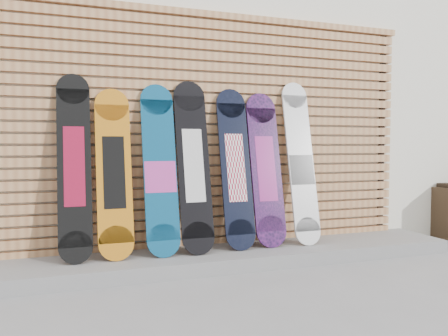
{
  "coord_description": "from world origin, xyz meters",
  "views": [
    {
      "loc": [
        -1.31,
        -2.96,
        1.06
      ],
      "look_at": [
        -0.03,
        0.75,
        0.85
      ],
      "focal_mm": 35.0,
      "sensor_mm": 36.0,
      "label": 1
    }
  ],
  "objects_px": {
    "snowboard_0": "(74,166)",
    "snowboard_2": "(160,170)",
    "snowboard_4": "(235,168)",
    "snowboard_6": "(301,163)",
    "snowboard_5": "(266,169)",
    "snowboard_1": "(114,172)",
    "snowboard_3": "(194,165)"
  },
  "relations": [
    {
      "from": "snowboard_4",
      "to": "snowboard_6",
      "type": "distance_m",
      "value": 0.67
    },
    {
      "from": "snowboard_1",
      "to": "snowboard_4",
      "type": "xyz_separation_m",
      "value": [
        1.08,
        -0.0,
        0.02
      ]
    },
    {
      "from": "snowboard_0",
      "to": "snowboard_1",
      "type": "distance_m",
      "value": 0.32
    },
    {
      "from": "snowboard_1",
      "to": "snowboard_5",
      "type": "bearing_deg",
      "value": 0.19
    },
    {
      "from": "snowboard_2",
      "to": "snowboard_4",
      "type": "xyz_separation_m",
      "value": [
        0.7,
        0.01,
        0.0
      ]
    },
    {
      "from": "snowboard_4",
      "to": "snowboard_2",
      "type": "bearing_deg",
      "value": -179.03
    },
    {
      "from": "snowboard_0",
      "to": "snowboard_2",
      "type": "relative_size",
      "value": 1.04
    },
    {
      "from": "snowboard_4",
      "to": "snowboard_6",
      "type": "relative_size",
      "value": 0.94
    },
    {
      "from": "snowboard_3",
      "to": "snowboard_5",
      "type": "xyz_separation_m",
      "value": [
        0.71,
        0.02,
        -0.04
      ]
    },
    {
      "from": "snowboard_0",
      "to": "snowboard_6",
      "type": "height_order",
      "value": "snowboard_6"
    },
    {
      "from": "snowboard_4",
      "to": "snowboard_6",
      "type": "bearing_deg",
      "value": -0.96
    },
    {
      "from": "snowboard_2",
      "to": "snowboard_3",
      "type": "height_order",
      "value": "snowboard_3"
    },
    {
      "from": "snowboard_3",
      "to": "snowboard_5",
      "type": "height_order",
      "value": "snowboard_3"
    },
    {
      "from": "snowboard_2",
      "to": "snowboard_5",
      "type": "distance_m",
      "value": 1.0
    },
    {
      "from": "snowboard_1",
      "to": "snowboard_6",
      "type": "distance_m",
      "value": 1.75
    },
    {
      "from": "snowboard_1",
      "to": "snowboard_6",
      "type": "height_order",
      "value": "snowboard_6"
    },
    {
      "from": "snowboard_6",
      "to": "snowboard_5",
      "type": "bearing_deg",
      "value": 177.39
    },
    {
      "from": "snowboard_5",
      "to": "snowboard_6",
      "type": "relative_size",
      "value": 0.92
    },
    {
      "from": "snowboard_2",
      "to": "snowboard_4",
      "type": "relative_size",
      "value": 1.01
    },
    {
      "from": "snowboard_4",
      "to": "snowboard_6",
      "type": "xyz_separation_m",
      "value": [
        0.67,
        -0.01,
        0.03
      ]
    },
    {
      "from": "snowboard_1",
      "to": "snowboard_2",
      "type": "height_order",
      "value": "snowboard_2"
    },
    {
      "from": "snowboard_0",
      "to": "snowboard_5",
      "type": "xyz_separation_m",
      "value": [
        1.7,
        0.0,
        -0.05
      ]
    },
    {
      "from": "snowboard_2",
      "to": "snowboard_6",
      "type": "relative_size",
      "value": 0.95
    },
    {
      "from": "snowboard_2",
      "to": "snowboard_3",
      "type": "bearing_deg",
      "value": -0.91
    },
    {
      "from": "snowboard_2",
      "to": "snowboard_4",
      "type": "bearing_deg",
      "value": 0.97
    },
    {
      "from": "snowboard_0",
      "to": "snowboard_4",
      "type": "height_order",
      "value": "snowboard_0"
    },
    {
      "from": "snowboard_5",
      "to": "snowboard_6",
      "type": "height_order",
      "value": "snowboard_6"
    },
    {
      "from": "snowboard_2",
      "to": "snowboard_3",
      "type": "relative_size",
      "value": 0.97
    },
    {
      "from": "snowboard_2",
      "to": "snowboard_5",
      "type": "relative_size",
      "value": 1.03
    },
    {
      "from": "snowboard_0",
      "to": "snowboard_6",
      "type": "distance_m",
      "value": 2.06
    },
    {
      "from": "snowboard_6",
      "to": "snowboard_4",
      "type": "bearing_deg",
      "value": 179.04
    },
    {
      "from": "snowboard_4",
      "to": "snowboard_3",
      "type": "bearing_deg",
      "value": -177.65
    }
  ]
}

